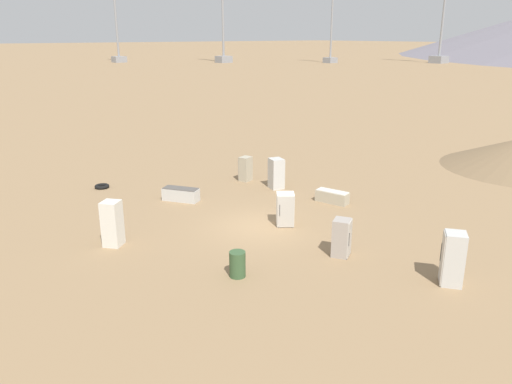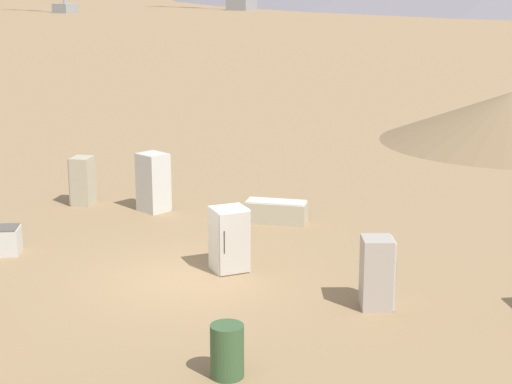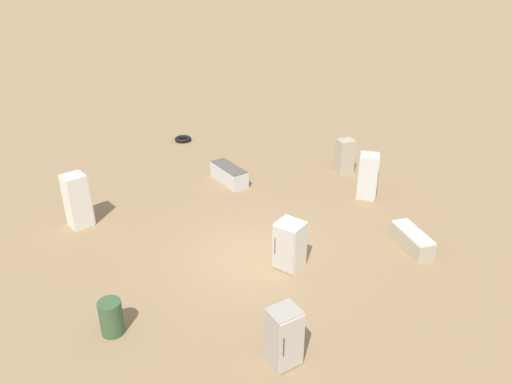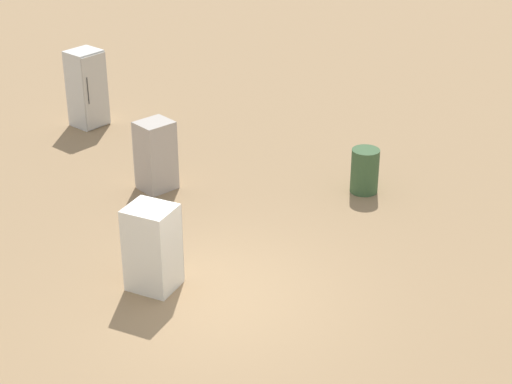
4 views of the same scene
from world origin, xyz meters
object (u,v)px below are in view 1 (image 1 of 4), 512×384
at_px(scrap_tire, 102,186).
at_px(power_pylon_2, 223,27).
at_px(power_pylon_3, 117,30).
at_px(power_pylon_0, 442,24).
at_px(discarded_fridge_1, 245,169).
at_px(discarded_fridge_5, 181,194).
at_px(discarded_fridge_4, 112,223).
at_px(discarded_fridge_6, 332,197).
at_px(discarded_fridge_3, 285,209).
at_px(discarded_fridge_7, 342,238).
at_px(discarded_fridge_0, 276,174).
at_px(rusty_barrel, 237,264).
at_px(power_pylon_1, 331,34).
at_px(discarded_fridge_2, 453,259).

bearing_deg(scrap_tire, power_pylon_2, -37.36).
bearing_deg(power_pylon_3, power_pylon_0, -130.47).
bearing_deg(discarded_fridge_1, discarded_fridge_5, 173.02).
distance_m(discarded_fridge_4, discarded_fridge_5, 5.95).
distance_m(discarded_fridge_4, discarded_fridge_6, 10.93).
bearing_deg(discarded_fridge_3, discarded_fridge_7, 120.79).
relative_size(power_pylon_0, discarded_fridge_0, 20.68).
relative_size(power_pylon_3, rusty_barrel, 31.86).
relative_size(power_pylon_0, discarded_fridge_4, 18.72).
bearing_deg(power_pylon_1, scrap_tire, 128.53).
height_order(discarded_fridge_2, discarded_fridge_7, discarded_fridge_2).
bearing_deg(discarded_fridge_1, discarded_fridge_2, -115.44).
bearing_deg(discarded_fridge_1, power_pylon_1, 24.35).
height_order(power_pylon_0, discarded_fridge_7, power_pylon_0).
relative_size(power_pylon_1, power_pylon_2, 0.81).
bearing_deg(discarded_fridge_4, power_pylon_1, 89.97).
height_order(discarded_fridge_0, discarded_fridge_7, discarded_fridge_0).
xyz_separation_m(discarded_fridge_0, rusty_barrel, (-7.20, 7.83, -0.37)).
bearing_deg(discarded_fridge_4, power_pylon_3, 116.24).
relative_size(power_pylon_1, power_pylon_3, 0.88).
bearing_deg(discarded_fridge_7, scrap_tire, -105.16).
relative_size(discarded_fridge_1, discarded_fridge_2, 0.76).
height_order(power_pylon_1, rusty_barrel, power_pylon_1).
bearing_deg(rusty_barrel, discarded_fridge_5, -17.02).
bearing_deg(rusty_barrel, power_pylon_3, -21.61).
bearing_deg(discarded_fridge_0, discarded_fridge_4, -64.42).
relative_size(discarded_fridge_2, discarded_fridge_4, 1.00).
relative_size(discarded_fridge_2, discarded_fridge_6, 1.06).
height_order(power_pylon_1, discarded_fridge_5, power_pylon_1).
bearing_deg(discarded_fridge_0, discarded_fridge_2, 3.31).
xyz_separation_m(power_pylon_0, discarded_fridge_4, (-67.84, 127.60, -9.84)).
bearing_deg(power_pylon_2, rusty_barrel, 145.87).
distance_m(power_pylon_2, discarded_fridge_0, 127.76).
relative_size(discarded_fridge_3, discarded_fridge_5, 0.78).
bearing_deg(discarded_fridge_4, discarded_fridge_0, 60.31).
xyz_separation_m(power_pylon_1, discarded_fridge_3, (-90.87, 96.73, -7.35)).
bearing_deg(discarded_fridge_0, discarded_fridge_7, -9.37).
xyz_separation_m(power_pylon_0, discarded_fridge_3, (-70.40, 120.73, -10.02)).
height_order(discarded_fridge_4, discarded_fridge_6, discarded_fridge_4).
bearing_deg(discarded_fridge_0, power_pylon_1, 147.53).
xyz_separation_m(power_pylon_3, scrap_tire, (-121.39, 53.04, -9.10)).
height_order(discarded_fridge_3, rusty_barrel, discarded_fridge_3).
distance_m(power_pylon_1, discarded_fridge_4, 136.32).
bearing_deg(scrap_tire, power_pylon_1, -51.47).
distance_m(power_pylon_3, discarded_fridge_6, 138.67).
relative_size(discarded_fridge_1, rusty_barrel, 1.52).
relative_size(discarded_fridge_0, rusty_barrel, 1.80).
height_order(power_pylon_2, discarded_fridge_0, power_pylon_2).
xyz_separation_m(power_pylon_2, discarded_fridge_1, (-104.62, 69.91, -9.29)).
relative_size(discarded_fridge_4, scrap_tire, 2.35).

